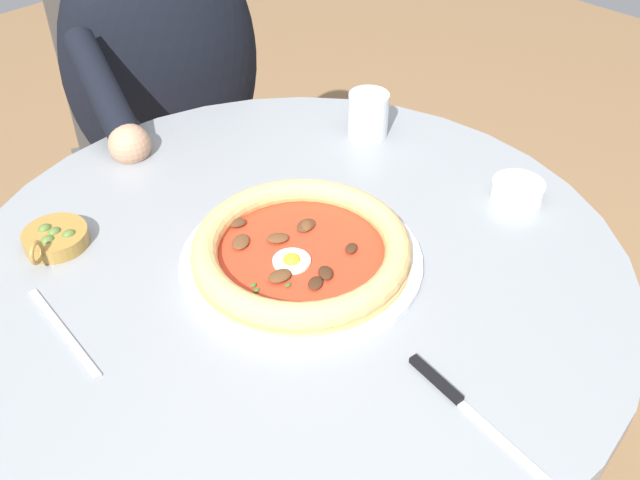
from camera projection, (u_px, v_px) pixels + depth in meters
name	position (u px, v px, depth m)	size (l,w,h in m)	color
dining_table	(297.00, 321.00, 1.07)	(0.92, 0.92, 0.74)	gray
pizza_on_plate	(301.00, 251.00, 0.97)	(0.33, 0.33, 0.05)	white
water_glass	(368.00, 117.00, 1.22)	(0.07, 0.07, 0.08)	silver
steak_knife	(455.00, 397.00, 0.80)	(0.04, 0.20, 0.01)	silver
ramekin_capers	(518.00, 190.00, 1.09)	(0.08, 0.08, 0.03)	white
olive_pan	(55.00, 238.00, 1.00)	(0.10, 0.09, 0.05)	olive
fork_utensil	(63.00, 332.00, 0.88)	(0.03, 0.19, 0.00)	#BCBCC1
diner_person	(175.00, 147.00, 1.58)	(0.50, 0.47, 1.20)	#282833
cafe_chair_diner	(160.00, 130.00, 1.70)	(0.51, 0.51, 0.85)	#504A45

